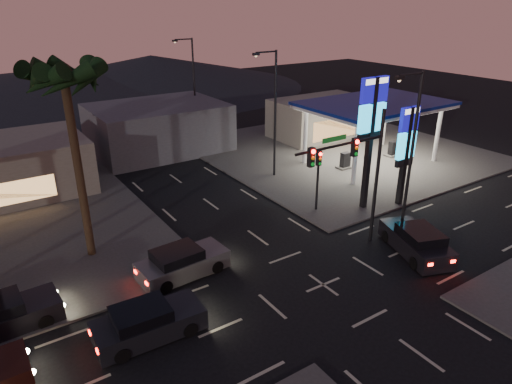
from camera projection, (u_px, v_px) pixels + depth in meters
ground at (323, 285)px, 23.24m from camera, size 140.00×140.00×0.00m
corner_lot_ne at (338, 151)px, 43.66m from camera, size 24.00×24.00×0.12m
gas_station at (375, 106)px, 38.64m from camera, size 12.20×8.20×5.47m
convenience_store at (321, 118)px, 47.76m from camera, size 10.00×6.00×4.00m
pylon_sign_tall at (372, 118)px, 29.31m from camera, size 2.20×0.35×9.00m
pylon_sign_short at (407, 142)px, 30.50m from camera, size 1.60×0.35×7.00m
traffic_signal_mast at (357, 164)px, 24.65m from camera, size 6.10×0.39×8.00m
pedestal_signal at (318, 171)px, 30.27m from camera, size 0.32×0.39×4.30m
streetlight_near at (410, 150)px, 25.26m from camera, size 2.14×0.25×10.00m
streetlight_mid at (273, 108)px, 35.22m from camera, size 2.14×0.25×10.00m
streetlight_far at (192, 83)px, 45.96m from camera, size 2.14×0.25×10.00m
palm_a at (65, 88)px, 22.26m from camera, size 4.41×4.41×10.86m
building_far_mid at (158, 128)px, 43.34m from camera, size 12.00×9.00×4.40m
hill_right at (152, 71)px, 75.93m from camera, size 50.00×50.00×5.00m
hill_center at (58, 82)px, 68.47m from camera, size 60.00×60.00×4.00m
car_lane_a_front at (148, 323)px, 19.40m from camera, size 4.83×2.17×1.55m
car_lane_b_front at (182, 263)px, 23.80m from camera, size 4.95×2.32×1.58m
car_lane_b_mid at (1, 317)px, 19.75m from camera, size 4.86×2.20×1.56m
suv_station at (417, 242)px, 25.84m from camera, size 3.60×5.30×1.64m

